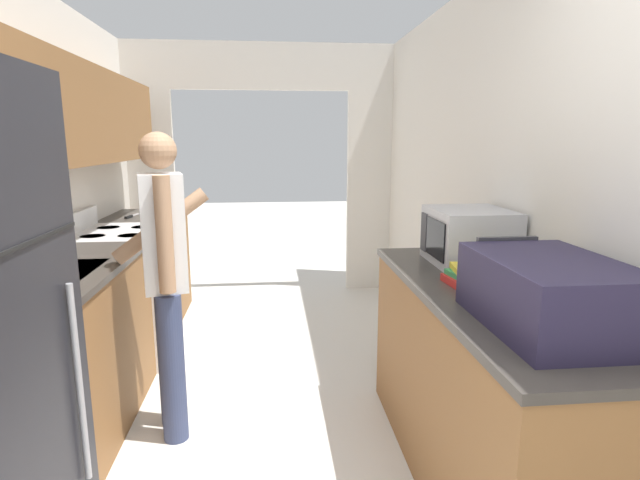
{
  "coord_description": "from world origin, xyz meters",
  "views": [
    {
      "loc": [
        0.08,
        -0.83,
        1.57
      ],
      "look_at": [
        0.36,
        2.04,
        0.99
      ],
      "focal_mm": 28.0,
      "sensor_mm": 36.0,
      "label": 1
    }
  ],
  "objects_px": {
    "range_oven": "(124,292)",
    "microwave": "(469,237)",
    "suitcase": "(548,293)",
    "knife": "(131,216)",
    "book_stack": "(475,278)",
    "person": "(166,279)"
  },
  "relations": [
    {
      "from": "microwave",
      "to": "knife",
      "type": "xyz_separation_m",
      "value": [
        -2.21,
        1.85,
        -0.14
      ]
    },
    {
      "from": "microwave",
      "to": "book_stack",
      "type": "distance_m",
      "value": 0.45
    },
    {
      "from": "range_oven",
      "to": "suitcase",
      "type": "bearing_deg",
      "value": -45.64
    },
    {
      "from": "range_oven",
      "to": "book_stack",
      "type": "xyz_separation_m",
      "value": [
        1.98,
        -1.58,
        0.5
      ]
    },
    {
      "from": "range_oven",
      "to": "microwave",
      "type": "xyz_separation_m",
      "value": [
        2.12,
        -1.17,
        0.6
      ]
    },
    {
      "from": "range_oven",
      "to": "microwave",
      "type": "bearing_deg",
      "value": -28.85
    },
    {
      "from": "person",
      "to": "suitcase",
      "type": "height_order",
      "value": "person"
    },
    {
      "from": "microwave",
      "to": "range_oven",
      "type": "bearing_deg",
      "value": 151.15
    },
    {
      "from": "suitcase",
      "to": "microwave",
      "type": "xyz_separation_m",
      "value": [
        0.08,
        0.91,
        0.02
      ]
    },
    {
      "from": "suitcase",
      "to": "knife",
      "type": "height_order",
      "value": "suitcase"
    },
    {
      "from": "person",
      "to": "microwave",
      "type": "distance_m",
      "value": 1.59
    },
    {
      "from": "book_stack",
      "to": "range_oven",
      "type": "bearing_deg",
      "value": 141.4
    },
    {
      "from": "book_stack",
      "to": "person",
      "type": "bearing_deg",
      "value": 160.85
    },
    {
      "from": "range_oven",
      "to": "knife",
      "type": "height_order",
      "value": "range_oven"
    },
    {
      "from": "range_oven",
      "to": "book_stack",
      "type": "bearing_deg",
      "value": -38.6
    },
    {
      "from": "person",
      "to": "suitcase",
      "type": "xyz_separation_m",
      "value": [
        1.49,
        -1.0,
        0.19
      ]
    },
    {
      "from": "book_stack",
      "to": "knife",
      "type": "height_order",
      "value": "book_stack"
    },
    {
      "from": "range_oven",
      "to": "knife",
      "type": "xyz_separation_m",
      "value": [
        -0.09,
        0.68,
        0.46
      ]
    },
    {
      "from": "range_oven",
      "to": "knife",
      "type": "distance_m",
      "value": 0.83
    },
    {
      "from": "range_oven",
      "to": "person",
      "type": "height_order",
      "value": "person"
    },
    {
      "from": "microwave",
      "to": "person",
      "type": "bearing_deg",
      "value": 176.94
    },
    {
      "from": "person",
      "to": "knife",
      "type": "relative_size",
      "value": 4.97
    }
  ]
}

